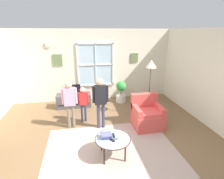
{
  "coord_description": "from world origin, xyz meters",
  "views": [
    {
      "loc": [
        -0.48,
        -3.24,
        2.52
      ],
      "look_at": [
        0.29,
        0.81,
        1.14
      ],
      "focal_mm": 27.9,
      "sensor_mm": 36.0,
      "label": 1
    }
  ],
  "objects_px": {
    "armchair": "(147,115)",
    "potted_plant_by_window": "(121,91)",
    "television": "(73,89)",
    "book_stack": "(106,136)",
    "tv_stand": "(74,100)",
    "remote_near_books": "(114,135)",
    "coffee_table": "(113,140)",
    "floor_lamp": "(151,70)",
    "cup": "(119,137)",
    "person_pink_shirt": "(70,99)",
    "remote_near_cup": "(112,140)",
    "person_black_shirt": "(100,98)",
    "person_red_shirt": "(83,100)"
  },
  "relations": [
    {
      "from": "armchair",
      "to": "potted_plant_by_window",
      "type": "distance_m",
      "value": 1.86
    },
    {
      "from": "television",
      "to": "book_stack",
      "type": "distance_m",
      "value": 2.79
    },
    {
      "from": "tv_stand",
      "to": "remote_near_books",
      "type": "height_order",
      "value": "tv_stand"
    },
    {
      "from": "armchair",
      "to": "potted_plant_by_window",
      "type": "bearing_deg",
      "value": 98.89
    },
    {
      "from": "coffee_table",
      "to": "tv_stand",
      "type": "bearing_deg",
      "value": 107.11
    },
    {
      "from": "floor_lamp",
      "to": "book_stack",
      "type": "bearing_deg",
      "value": -134.22
    },
    {
      "from": "coffee_table",
      "to": "cup",
      "type": "relative_size",
      "value": 7.68
    },
    {
      "from": "television",
      "to": "remote_near_books",
      "type": "height_order",
      "value": "television"
    },
    {
      "from": "tv_stand",
      "to": "potted_plant_by_window",
      "type": "bearing_deg",
      "value": 4.43
    },
    {
      "from": "person_pink_shirt",
      "to": "floor_lamp",
      "type": "distance_m",
      "value": 2.45
    },
    {
      "from": "book_stack",
      "to": "person_pink_shirt",
      "type": "distance_m",
      "value": 1.54
    },
    {
      "from": "book_stack",
      "to": "remote_near_cup",
      "type": "distance_m",
      "value": 0.16
    },
    {
      "from": "remote_near_books",
      "to": "person_pink_shirt",
      "type": "bearing_deg",
      "value": 126.62
    },
    {
      "from": "television",
      "to": "potted_plant_by_window",
      "type": "relative_size",
      "value": 0.62
    },
    {
      "from": "remote_near_cup",
      "to": "potted_plant_by_window",
      "type": "distance_m",
      "value": 3.08
    },
    {
      "from": "cup",
      "to": "remote_near_books",
      "type": "bearing_deg",
      "value": 115.94
    },
    {
      "from": "armchair",
      "to": "person_black_shirt",
      "type": "height_order",
      "value": "person_black_shirt"
    },
    {
      "from": "remote_near_cup",
      "to": "person_black_shirt",
      "type": "xyz_separation_m",
      "value": [
        -0.07,
        1.26,
        0.44
      ]
    },
    {
      "from": "potted_plant_by_window",
      "to": "floor_lamp",
      "type": "xyz_separation_m",
      "value": [
        0.58,
        -1.21,
        1.05
      ]
    },
    {
      "from": "book_stack",
      "to": "person_pink_shirt",
      "type": "relative_size",
      "value": 0.17
    },
    {
      "from": "television",
      "to": "potted_plant_by_window",
      "type": "bearing_deg",
      "value": 4.52
    },
    {
      "from": "person_red_shirt",
      "to": "floor_lamp",
      "type": "height_order",
      "value": "floor_lamp"
    },
    {
      "from": "person_black_shirt",
      "to": "floor_lamp",
      "type": "xyz_separation_m",
      "value": [
        1.55,
        0.48,
        0.58
      ]
    },
    {
      "from": "tv_stand",
      "to": "person_pink_shirt",
      "type": "distance_m",
      "value": 1.53
    },
    {
      "from": "person_pink_shirt",
      "to": "potted_plant_by_window",
      "type": "relative_size",
      "value": 1.67
    },
    {
      "from": "remote_near_books",
      "to": "potted_plant_by_window",
      "type": "bearing_deg",
      "value": 73.38
    },
    {
      "from": "armchair",
      "to": "television",
      "type": "bearing_deg",
      "value": 139.63
    },
    {
      "from": "book_stack",
      "to": "remote_near_cup",
      "type": "relative_size",
      "value": 1.63
    },
    {
      "from": "cup",
      "to": "remote_near_cup",
      "type": "xyz_separation_m",
      "value": [
        -0.14,
        -0.01,
        -0.04
      ]
    },
    {
      "from": "coffee_table",
      "to": "floor_lamp",
      "type": "distance_m",
      "value": 2.45
    },
    {
      "from": "television",
      "to": "cup",
      "type": "bearing_deg",
      "value": -71.17
    },
    {
      "from": "person_pink_shirt",
      "to": "person_black_shirt",
      "type": "xyz_separation_m",
      "value": [
        0.79,
        -0.15,
        0.04
      ]
    },
    {
      "from": "cup",
      "to": "floor_lamp",
      "type": "height_order",
      "value": "floor_lamp"
    },
    {
      "from": "armchair",
      "to": "coffee_table",
      "type": "relative_size",
      "value": 1.16
    },
    {
      "from": "person_red_shirt",
      "to": "book_stack",
      "type": "bearing_deg",
      "value": -75.22
    },
    {
      "from": "remote_near_cup",
      "to": "television",
      "type": "bearing_deg",
      "value": 106.23
    },
    {
      "from": "television",
      "to": "person_black_shirt",
      "type": "relative_size",
      "value": 0.36
    },
    {
      "from": "remote_near_books",
      "to": "floor_lamp",
      "type": "distance_m",
      "value": 2.35
    },
    {
      "from": "remote_near_cup",
      "to": "person_red_shirt",
      "type": "height_order",
      "value": "person_red_shirt"
    },
    {
      "from": "book_stack",
      "to": "person_pink_shirt",
      "type": "bearing_deg",
      "value": 120.58
    },
    {
      "from": "book_stack",
      "to": "person_black_shirt",
      "type": "bearing_deg",
      "value": 88.55
    },
    {
      "from": "floor_lamp",
      "to": "person_red_shirt",
      "type": "bearing_deg",
      "value": -178.81
    },
    {
      "from": "tv_stand",
      "to": "remote_near_books",
      "type": "bearing_deg",
      "value": -71.61
    },
    {
      "from": "remote_near_cup",
      "to": "armchair",
      "type": "bearing_deg",
      "value": 43.12
    },
    {
      "from": "armchair",
      "to": "person_black_shirt",
      "type": "bearing_deg",
      "value": 173.25
    },
    {
      "from": "tv_stand",
      "to": "remote_near_cup",
      "type": "xyz_separation_m",
      "value": [
        0.82,
        -2.81,
        0.2
      ]
    },
    {
      "from": "book_stack",
      "to": "person_black_shirt",
      "type": "distance_m",
      "value": 1.21
    },
    {
      "from": "armchair",
      "to": "coffee_table",
      "type": "xyz_separation_m",
      "value": [
        -1.15,
        -1.04,
        0.07
      ]
    },
    {
      "from": "cup",
      "to": "potted_plant_by_window",
      "type": "distance_m",
      "value": 3.03
    },
    {
      "from": "person_pink_shirt",
      "to": "tv_stand",
      "type": "bearing_deg",
      "value": 88.22
    }
  ]
}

